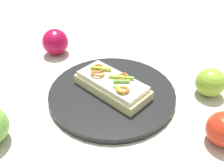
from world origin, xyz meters
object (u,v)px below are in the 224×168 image
at_px(plate, 112,93).
at_px(apple_3, 224,129).
at_px(sandwich, 112,85).
at_px(apple_0, 55,42).
at_px(apple_2, 210,82).

distance_m(plate, apple_3, 0.26).
bearing_deg(apple_3, sandwich, -158.73).
bearing_deg(apple_0, apple_3, 12.67).
height_order(sandwich, apple_2, apple_2).
distance_m(plate, apple_0, 0.28).
bearing_deg(sandwich, apple_2, -135.10).
xyz_separation_m(apple_0, apple_3, (0.52, 0.12, -0.01)).
relative_size(plate, sandwich, 1.55).
relative_size(sandwich, apple_3, 2.88).
xyz_separation_m(plate, apple_0, (-0.27, -0.02, 0.03)).
distance_m(sandwich, apple_2, 0.24).
height_order(apple_2, apple_3, apple_2).
height_order(plate, sandwich, sandwich).
bearing_deg(apple_2, plate, -123.48).
bearing_deg(plate, sandwich, -164.83).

